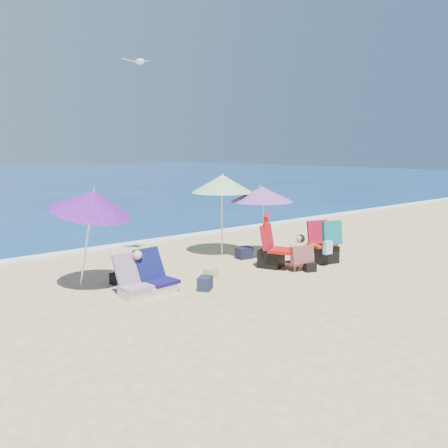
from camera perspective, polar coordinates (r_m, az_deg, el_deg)
ground at (r=10.05m, az=4.99°, el=-6.72°), size 120.00×120.00×0.00m
foam at (r=14.04m, az=-9.80°, el=-2.20°), size 120.00×0.50×0.04m
umbrella_turquoise at (r=11.81m, az=4.73°, el=3.70°), size 1.93×1.93×1.86m
umbrella_striped at (r=11.98m, az=-0.21°, el=5.01°), size 1.69×1.69×2.16m
umbrella_blue at (r=9.30m, az=-15.98°, el=2.67°), size 2.02×2.06×2.14m
furled_umbrella at (r=10.72m, az=5.20°, el=-1.56°), size 0.16×0.19×1.38m
chair_navy at (r=9.15m, az=-8.43°, el=-6.96°), size 0.72×0.79×0.82m
chair_rainbow at (r=8.95m, az=-10.97°, el=-7.47°), size 0.62×0.72×0.79m
camp_chair_left at (r=10.96m, az=5.95°, el=-3.75°), size 0.81×1.02×1.03m
camp_chair_right at (r=11.59m, az=12.34°, el=-2.81°), size 0.77×0.82×1.07m
person_center at (r=10.70m, az=9.28°, el=-3.61°), size 0.60×0.55×0.83m
person_left at (r=9.23m, az=-11.13°, el=-5.88°), size 0.50×0.57×0.83m
bag_navy_a at (r=9.20m, az=-2.36°, el=-7.33°), size 0.42×0.40×0.27m
bag_black_a at (r=9.85m, az=-12.90°, el=-6.57°), size 0.33×0.26×0.23m
bag_tan at (r=9.97m, az=-1.66°, el=-6.11°), size 0.31×0.24×0.24m
bag_navy_b at (r=11.80m, az=2.50°, el=-3.59°), size 0.42×0.34×0.29m
bag_black_b at (r=10.72m, az=10.57°, el=-5.28°), size 0.31×0.26×0.20m
orange_item at (r=11.99m, az=14.38°, el=-4.32°), size 0.20×0.12×0.03m
seagull at (r=11.23m, az=-10.44°, el=19.17°), size 0.66×0.38×0.13m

